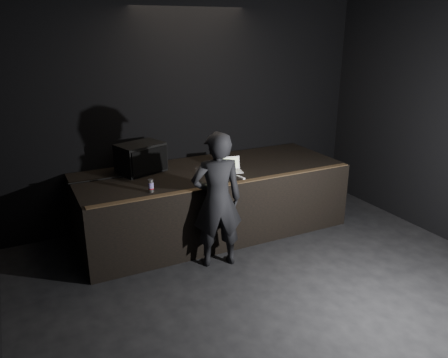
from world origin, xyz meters
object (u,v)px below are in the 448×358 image
stage_riser (212,200)px  stage_monitor (141,158)px  laptop (231,168)px  beer_can (151,186)px  person (217,200)px

stage_riser → stage_monitor: stage_monitor is taller
stage_monitor → laptop: 1.33m
stage_monitor → beer_can: size_ratio=4.41×
laptop → stage_riser: bearing=150.2°
laptop → beer_can: (-1.33, -0.32, 0.03)m
stage_monitor → beer_can: stage_monitor is taller
stage_riser → laptop: size_ratio=12.09×
laptop → beer_can: size_ratio=1.97×
stage_monitor → beer_can: bearing=-116.5°
stage_monitor → beer_can: 0.88m
laptop → person: size_ratio=0.18×
stage_monitor → person: size_ratio=0.41×
beer_can → laptop: bearing=13.4°
beer_can → person: person is taller
stage_riser → laptop: bearing=-42.1°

